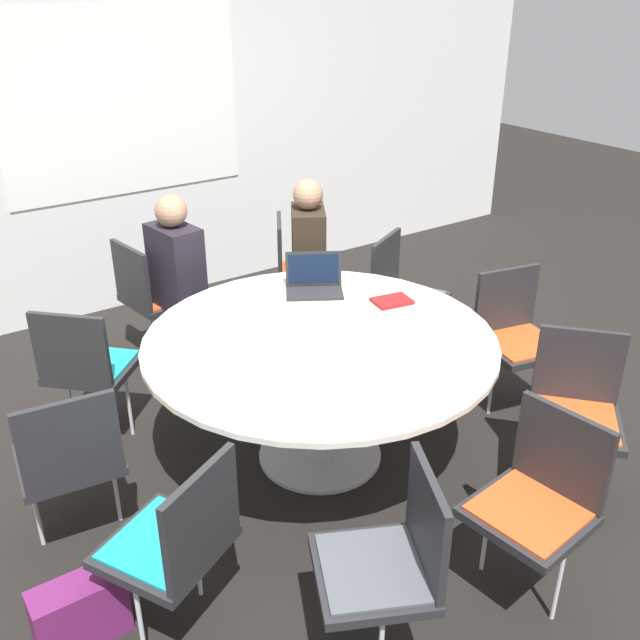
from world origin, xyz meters
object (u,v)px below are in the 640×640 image
Objects in this scene: chair_4 at (177,538)px; chair_8 at (516,330)px; person_0 at (311,251)px; chair_2 at (86,362)px; chair_6 at (540,495)px; chair_7 at (576,403)px; chair_5 at (391,556)px; chair_9 at (402,288)px; person_1 at (179,271)px; handbag at (80,611)px; chair_3 at (69,454)px; laptop at (314,282)px; chair_0 at (298,265)px; spiral_notebook at (392,301)px; chair_1 at (151,291)px.

chair_4 is 2.42m from chair_8.
chair_4 is 0.71× the size of person_0.
chair_2 is 2.43m from chair_6.
chair_5 is at bearing 59.31° from chair_7.
chair_9 is 0.71× the size of person_1.
chair_7 reaches higher than handbag.
chair_3 is 0.71× the size of person_0.
handbag is (-2.57, -1.10, -0.36)m from chair_9.
chair_2 is 2.11× the size of laptop.
chair_0 is at bearing -161.05° from person_0.
chair_7 is (1.40, 0.27, 0.00)m from chair_5.
chair_7 is 2.08m from person_0.
chair_0 is 2.31m from chair_7.
chair_6 and chair_8 have the same top height.
spiral_notebook is (0.27, -0.39, -0.04)m from laptop.
chair_3 is at bearing 41.25° from chair_6.
person_1 is at bearing 18.60° from chair_5.
chair_3 is at bearing -26.33° from chair_0.
person_0 is (-0.41, 0.50, 0.20)m from chair_9.
chair_7 is 0.71× the size of person_0.
spiral_notebook is at bearing 23.53° from person_1.
person_0 reaches higher than chair_0.
chair_7 is 2.44m from handbag.
chair_7 is 1.00× the size of chair_8.
person_0 is 1.00× the size of person_1.
person_0 is at bearing 59.26° from chair_1.
laptop is at bearing -18.83° from chair_7.
spiral_notebook is 2.20m from handbag.
laptop is (0.80, 1.70, 0.29)m from chair_5.
chair_4 is 1.86m from laptop.
chair_8 is at bearing 53.75° from person_0.
laptop is 1.11× the size of handbag.
spiral_notebook is 0.65× the size of handbag.
chair_3 is 1.87m from spiral_notebook.
chair_9 is (2.22, 1.31, 0.00)m from chair_4.
spiral_notebook is at bearing -24.39° from laptop.
chair_6 is 2.35× the size of handbag.
chair_4 is 3.63× the size of spiral_notebook.
chair_1 is 1.00× the size of chair_6.
laptop is (-0.40, -0.64, 0.10)m from person_0.
chair_7 is (0.69, 0.35, 0.00)m from chair_6.
person_0 is (1.81, 1.81, 0.20)m from chair_4.
laptop reaches higher than chair_0.
chair_9 is 0.87m from laptop.
chair_7 is at bearing -53.28° from chair_5.
chair_8 is at bearing 35.03° from person_1.
chair_3 is at bearing -49.80° from person_1.
chair_5 and chair_8 have the same top height.
chair_8 is 0.87m from chair_9.
chair_2 reaches higher than spiral_notebook.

